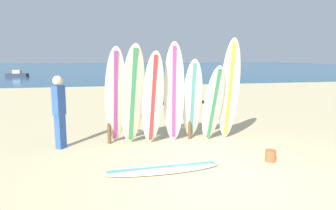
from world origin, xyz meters
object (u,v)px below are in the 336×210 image
surfboard_rack (170,113)px  surfboard_leaning_center (174,94)px  surfboard_leaning_left (133,96)px  surfboard_leaning_far_left (116,98)px  small_boat_offshore (17,74)px  surfboard_leaning_right (213,104)px  sand_bucket (271,156)px  surfboard_leaning_far_right (229,91)px  surfboard_lying_on_sand (163,169)px  surfboard_leaning_center_left (153,99)px  surfboard_leaning_center_right (193,101)px  beachgoer_standing (59,109)px

surfboard_rack → surfboard_leaning_center: 0.63m
surfboard_leaning_left → surfboard_leaning_far_left: bearing=167.6°
surfboard_leaning_center → small_boat_offshore: (-10.56, 27.91, -1.00)m
surfboard_leaning_right → sand_bucket: bearing=-67.8°
surfboard_rack → small_boat_offshore: (-10.54, 27.60, -0.45)m
surfboard_leaning_center → surfboard_leaning_far_right: bearing=-2.4°
surfboard_leaning_left → surfboard_leaning_far_right: 2.45m
surfboard_leaning_right → sand_bucket: size_ratio=8.10×
surfboard_lying_on_sand → small_boat_offshore: 31.30m
surfboard_leaning_center_left → surfboard_lying_on_sand: surfboard_leaning_center_left is taller
surfboard_leaning_center_right → sand_bucket: bearing=-56.5°
surfboard_lying_on_sand → surfboard_leaning_far_right: bearing=39.7°
surfboard_leaning_center → small_boat_offshore: bearing=110.7°
surfboard_leaning_center_right → surfboard_lying_on_sand: size_ratio=0.91×
surfboard_leaning_far_left → surfboard_leaning_left: 0.40m
small_boat_offshore → sand_bucket: small_boat_offshore is taller
surfboard_rack → surfboard_leaning_center_right: bearing=-29.0°
surfboard_leaning_far_right → sand_bucket: (0.23, -1.67, -1.18)m
surfboard_rack → beachgoer_standing: size_ratio=1.87×
surfboard_leaning_far_left → surfboard_leaning_left: bearing=-12.4°
beachgoer_standing → small_boat_offshore: (-7.85, 27.76, -0.69)m
surfboard_leaning_far_left → surfboard_leaning_center_left: 0.88m
surfboard_leaning_center_left → surfboard_leaning_right: size_ratio=1.17×
surfboard_leaning_center_left → small_boat_offshore: size_ratio=1.05×
surfboard_rack → small_boat_offshore: size_ratio=1.48×
surfboard_leaning_right → surfboard_leaning_far_left: bearing=178.2°
surfboard_leaning_center → sand_bucket: 2.65m
surfboard_leaning_center_right → surfboard_lying_on_sand: (-1.12, -1.80, -1.02)m
surfboard_lying_on_sand → surfboard_leaning_right: bearing=46.0°
surfboard_leaning_center_left → surfboard_leaning_center_right: bearing=9.2°
surfboard_leaning_center_right → small_boat_offshore: size_ratio=0.97×
surfboard_leaning_center_left → surfboard_leaning_far_right: (1.97, 0.07, 0.15)m
surfboard_leaning_center_left → surfboard_leaning_far_right: surfboard_leaning_far_right is taller
surfboard_leaning_left → surfboard_leaning_right: surfboard_leaning_left is taller
surfboard_leaning_far_left → small_boat_offshore: 29.40m
surfboard_rack → surfboard_leaning_center_right: surfboard_leaning_center_right is taller
surfboard_leaning_left → surfboard_leaning_center_left: size_ratio=1.07×
surfboard_leaning_center_left → surfboard_leaning_far_left: bearing=172.5°
beachgoer_standing → small_boat_offshore: beachgoer_standing is taller
surfboard_leaning_center_right → sand_bucket: (1.17, -1.77, -0.94)m
small_boat_offshore → surfboard_leaning_right: bearing=-67.6°
surfboard_rack → surfboard_leaning_right: 1.12m
surfboard_leaning_far_left → surfboard_lying_on_sand: (0.78, -1.75, -1.16)m
surfboard_leaning_center_left → sand_bucket: bearing=-36.0°
surfboard_leaning_center_left → surfboard_leaning_right: (1.53, 0.04, -0.17)m
sand_bucket → beachgoer_standing: bearing=156.7°
surfboard_leaning_center → surfboard_leaning_left: bearing=-174.3°
surfboard_lying_on_sand → small_boat_offshore: small_boat_offshore is taller
surfboard_leaning_far_left → surfboard_lying_on_sand: surfboard_leaning_far_left is taller
surfboard_leaning_far_left → small_boat_offshore: bearing=108.1°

